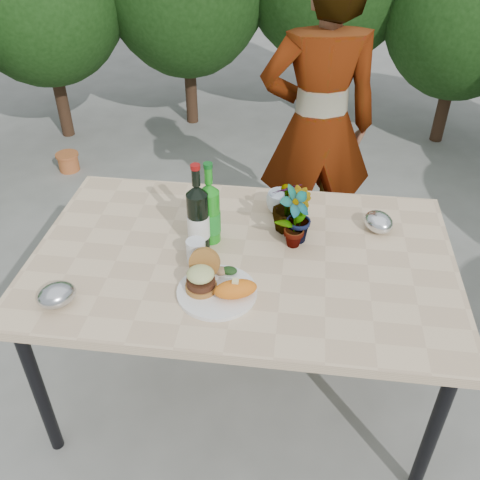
# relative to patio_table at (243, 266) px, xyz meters

# --- Properties ---
(ground) EXTENTS (80.00, 80.00, 0.00)m
(ground) POSITION_rel_patio_table_xyz_m (0.00, 0.00, -0.69)
(ground) COLOR slate
(ground) RESTS_ON ground
(patio_table) EXTENTS (1.60, 1.00, 0.75)m
(patio_table) POSITION_rel_patio_table_xyz_m (0.00, 0.00, 0.00)
(patio_table) COLOR beige
(patio_table) RESTS_ON ground
(shrub_hedge) EXTENTS (6.94, 5.17, 2.23)m
(shrub_hedge) POSITION_rel_patio_table_xyz_m (0.20, 1.75, 0.46)
(shrub_hedge) COLOR #382316
(shrub_hedge) RESTS_ON ground
(dinner_plate) EXTENTS (0.28, 0.28, 0.01)m
(dinner_plate) POSITION_rel_patio_table_xyz_m (-0.06, -0.23, 0.06)
(dinner_plate) COLOR white
(dinner_plate) RESTS_ON patio_table
(burger_stack) EXTENTS (0.11, 0.16, 0.11)m
(burger_stack) POSITION_rel_patio_table_xyz_m (-0.12, -0.21, 0.12)
(burger_stack) COLOR #B7722D
(burger_stack) RESTS_ON dinner_plate
(sweet_potato) EXTENTS (0.17, 0.12, 0.06)m
(sweet_potato) POSITION_rel_patio_table_xyz_m (0.01, -0.25, 0.10)
(sweet_potato) COLOR orange
(sweet_potato) RESTS_ON dinner_plate
(grilled_veg) EXTENTS (0.08, 0.05, 0.03)m
(grilled_veg) POSITION_rel_patio_table_xyz_m (-0.04, -0.13, 0.09)
(grilled_veg) COLOR olive
(grilled_veg) RESTS_ON dinner_plate
(wine_bottle) EXTENTS (0.09, 0.09, 0.35)m
(wine_bottle) POSITION_rel_patio_table_xyz_m (-0.17, 0.04, 0.19)
(wine_bottle) COLOR black
(wine_bottle) RESTS_ON patio_table
(sparkling_water) EXTENTS (0.08, 0.08, 0.34)m
(sparkling_water) POSITION_rel_patio_table_xyz_m (-0.14, 0.08, 0.18)
(sparkling_water) COLOR #1A8D19
(sparkling_water) RESTS_ON patio_table
(plastic_cup) EXTENTS (0.07, 0.07, 0.09)m
(plastic_cup) POSITION_rel_patio_table_xyz_m (-0.17, -0.06, 0.10)
(plastic_cup) COLOR silver
(plastic_cup) RESTS_ON patio_table
(seedling_left) EXTENTS (0.16, 0.16, 0.26)m
(seedling_left) POSITION_rel_patio_table_xyz_m (0.18, 0.08, 0.19)
(seedling_left) COLOR #265C1F
(seedling_left) RESTS_ON patio_table
(seedling_mid) EXTENTS (0.15, 0.15, 0.22)m
(seedling_mid) POSITION_rel_patio_table_xyz_m (0.19, 0.13, 0.17)
(seedling_mid) COLOR #255C1F
(seedling_mid) RESTS_ON patio_table
(seedling_right) EXTENTS (0.17, 0.17, 0.22)m
(seedling_right) POSITION_rel_patio_table_xyz_m (0.15, 0.19, 0.17)
(seedling_right) COLOR #2C6121
(seedling_right) RESTS_ON patio_table
(blue_bowl) EXTENTS (0.15, 0.15, 0.09)m
(blue_bowl) POSITION_rel_patio_table_xyz_m (0.12, 0.31, 0.10)
(blue_bowl) COLOR silver
(blue_bowl) RESTS_ON patio_table
(foil_packet_left) EXTENTS (0.17, 0.17, 0.08)m
(foil_packet_left) POSITION_rel_patio_table_xyz_m (-0.59, -0.35, 0.10)
(foil_packet_left) COLOR #ACAEB3
(foil_packet_left) RESTS_ON patio_table
(foil_packet_right) EXTENTS (0.16, 0.17, 0.08)m
(foil_packet_right) POSITION_rel_patio_table_xyz_m (0.52, 0.23, 0.10)
(foil_packet_right) COLOR silver
(foil_packet_right) RESTS_ON patio_table
(person) EXTENTS (0.68, 0.51, 1.67)m
(person) POSITION_rel_patio_table_xyz_m (0.27, 0.98, 0.14)
(person) COLOR brown
(person) RESTS_ON ground
(terracotta_pot) EXTENTS (0.17, 0.17, 0.14)m
(terracotta_pot) POSITION_rel_patio_table_xyz_m (-1.55, 1.81, -0.62)
(terracotta_pot) COLOR #C06231
(terracotta_pot) RESTS_ON ground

